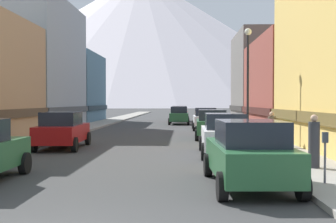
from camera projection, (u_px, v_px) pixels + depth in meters
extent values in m
cube|color=gray|center=(98.00, 124.00, 41.81)|extent=(2.50, 100.00, 0.15)
cube|color=gray|center=(227.00, 124.00, 41.35)|extent=(2.50, 100.00, 0.15)
cube|color=#99A5B2|center=(12.00, 66.00, 36.21)|extent=(9.95, 12.06, 10.61)
cube|color=#444A50|center=(12.00, 110.00, 36.30)|extent=(10.25, 12.06, 0.50)
cube|color=slate|center=(67.00, 88.00, 47.73)|extent=(6.76, 10.24, 7.59)
cube|color=#22333F|center=(68.00, 108.00, 47.78)|extent=(7.06, 10.24, 0.50)
cube|color=brown|center=(308.00, 85.00, 32.26)|extent=(7.81, 12.55, 6.99)
cube|color=#3B1B16|center=(307.00, 111.00, 32.31)|extent=(8.11, 12.55, 0.50)
cube|color=#66605B|center=(272.00, 79.00, 44.06)|extent=(7.31, 10.38, 9.30)
cube|color=#2D2B29|center=(272.00, 108.00, 44.13)|extent=(7.61, 10.38, 0.50)
cylinder|color=black|center=(25.00, 163.00, 13.41)|extent=(0.23, 0.68, 0.68)
cube|color=#9E1111|center=(63.00, 133.00, 20.82)|extent=(2.03, 4.48, 0.80)
cube|color=#1E232D|center=(61.00, 119.00, 20.55)|extent=(1.69, 2.27, 0.64)
cylinder|color=black|center=(53.00, 138.00, 22.47)|extent=(0.25, 0.69, 0.68)
cylinder|color=black|center=(88.00, 138.00, 22.48)|extent=(0.25, 0.69, 0.68)
cylinder|color=black|center=(33.00, 145.00, 19.17)|extent=(0.25, 0.69, 0.68)
cylinder|color=black|center=(75.00, 145.00, 19.18)|extent=(0.25, 0.69, 0.68)
cube|color=#265933|center=(249.00, 159.00, 11.39)|extent=(2.02, 4.47, 0.80)
cube|color=#1E232D|center=(251.00, 133.00, 11.12)|extent=(1.69, 2.27, 0.64)
cylinder|color=black|center=(208.00, 165.00, 13.04)|extent=(0.25, 0.69, 0.68)
cylinder|color=black|center=(268.00, 165.00, 13.05)|extent=(0.25, 0.69, 0.68)
cylinder|color=black|center=(222.00, 186.00, 9.75)|extent=(0.25, 0.69, 0.68)
cylinder|color=black|center=(303.00, 186.00, 9.76)|extent=(0.25, 0.69, 0.68)
cube|color=silver|center=(224.00, 138.00, 18.18)|extent=(1.90, 4.42, 0.80)
cube|color=#1E232D|center=(225.00, 121.00, 17.92)|extent=(1.63, 2.22, 0.64)
cylinder|color=black|center=(202.00, 143.00, 19.89)|extent=(0.23, 0.68, 0.68)
cylinder|color=black|center=(241.00, 143.00, 19.79)|extent=(0.23, 0.68, 0.68)
cylinder|color=black|center=(204.00, 151.00, 16.59)|extent=(0.23, 0.68, 0.68)
cylinder|color=black|center=(252.00, 152.00, 16.50)|extent=(0.23, 0.68, 0.68)
cube|color=#265933|center=(212.00, 127.00, 26.32)|extent=(1.96, 4.45, 0.80)
cube|color=#1E232D|center=(212.00, 115.00, 26.05)|extent=(1.66, 2.24, 0.64)
cylinder|color=black|center=(197.00, 131.00, 28.04)|extent=(0.24, 0.69, 0.68)
cylinder|color=black|center=(225.00, 131.00, 27.92)|extent=(0.24, 0.69, 0.68)
cylinder|color=black|center=(197.00, 135.00, 24.74)|extent=(0.24, 0.69, 0.68)
cylinder|color=black|center=(229.00, 135.00, 24.62)|extent=(0.24, 0.69, 0.68)
cube|color=silver|center=(205.00, 121.00, 34.50)|extent=(1.84, 4.40, 0.80)
cube|color=#1E232D|center=(205.00, 112.00, 34.23)|extent=(1.60, 2.20, 0.64)
cylinder|color=black|center=(193.00, 125.00, 36.19)|extent=(0.22, 0.68, 0.68)
cylinder|color=black|center=(215.00, 125.00, 36.12)|extent=(0.22, 0.68, 0.68)
cylinder|color=black|center=(194.00, 127.00, 32.89)|extent=(0.22, 0.68, 0.68)
cylinder|color=black|center=(218.00, 127.00, 32.82)|extent=(0.22, 0.68, 0.68)
cube|color=#265933|center=(179.00, 117.00, 43.19)|extent=(1.84, 4.40, 0.80)
cube|color=#1E232D|center=(179.00, 110.00, 42.93)|extent=(1.60, 2.20, 0.64)
cylinder|color=black|center=(170.00, 120.00, 44.89)|extent=(0.22, 0.68, 0.68)
cylinder|color=black|center=(188.00, 120.00, 44.82)|extent=(0.22, 0.68, 0.68)
cylinder|color=black|center=(169.00, 122.00, 41.59)|extent=(0.22, 0.68, 0.68)
cylinder|color=black|center=(188.00, 122.00, 41.52)|extent=(0.22, 0.68, 0.68)
cube|color=#9E1111|center=(180.00, 115.00, 49.34)|extent=(1.84, 4.40, 0.80)
cube|color=#1E232D|center=(180.00, 109.00, 49.07)|extent=(1.60, 2.20, 0.64)
cylinder|color=black|center=(172.00, 118.00, 51.03)|extent=(0.22, 0.68, 0.68)
cylinder|color=black|center=(187.00, 118.00, 50.96)|extent=(0.22, 0.68, 0.68)
cylinder|color=black|center=(171.00, 119.00, 47.73)|extent=(0.22, 0.68, 0.68)
cylinder|color=black|center=(188.00, 119.00, 47.66)|extent=(0.22, 0.68, 0.68)
cylinder|color=#595960|center=(325.00, 163.00, 11.14)|extent=(0.06, 0.06, 1.05)
cube|color=#33383F|center=(325.00, 137.00, 11.13)|extent=(0.14, 0.10, 0.28)
cylinder|color=brown|center=(279.00, 139.00, 22.22)|extent=(0.45, 0.45, 0.41)
sphere|color=#227C21|center=(279.00, 130.00, 22.21)|extent=(0.63, 0.63, 0.63)
cylinder|color=#333338|center=(314.00, 145.00, 13.73)|extent=(0.36, 0.36, 1.47)
sphere|color=tan|center=(314.00, 118.00, 13.71)|extent=(0.23, 0.23, 0.23)
cylinder|color=brown|center=(272.00, 131.00, 20.33)|extent=(0.36, 0.36, 1.42)
sphere|color=tan|center=(272.00, 114.00, 20.31)|extent=(0.23, 0.23, 0.23)
cylinder|color=black|center=(248.00, 89.00, 21.90)|extent=(0.12, 0.12, 5.50)
sphere|color=white|center=(248.00, 32.00, 21.83)|extent=(0.36, 0.36, 0.36)
cone|color=silver|center=(142.00, 40.00, 266.33)|extent=(247.06, 247.06, 81.60)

